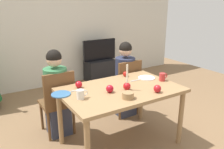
{
  "coord_description": "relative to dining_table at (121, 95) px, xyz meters",
  "views": [
    {
      "loc": [
        -1.43,
        -2.12,
        1.74
      ],
      "look_at": [
        0.0,
        0.2,
        0.87
      ],
      "focal_mm": 36.96,
      "sensor_mm": 36.0,
      "label": 1
    }
  ],
  "objects": [
    {
      "name": "chair_right",
      "position": [
        0.51,
        0.61,
        -0.15
      ],
      "size": [
        0.4,
        0.4,
        0.9
      ],
      "color": "brown",
      "rests_on": "ground"
    },
    {
      "name": "mug_right",
      "position": [
        0.62,
        -0.05,
        0.13
      ],
      "size": [
        0.12,
        0.08,
        0.1
      ],
      "color": "#B72D2D",
      "rests_on": "dining_table"
    },
    {
      "name": "mug_left",
      "position": [
        -0.53,
        -0.03,
        0.13
      ],
      "size": [
        0.13,
        0.08,
        0.1
      ],
      "color": "silver",
      "rests_on": "dining_table"
    },
    {
      "name": "tv",
      "position": [
        0.97,
        2.3,
        0.04
      ],
      "size": [
        0.79,
        0.05,
        0.46
      ],
      "color": "black",
      "rests_on": "tv_stand"
    },
    {
      "name": "fork_right",
      "position": [
        0.33,
        0.14,
        0.09
      ],
      "size": [
        0.18,
        0.02,
        0.01
      ],
      "primitive_type": "cube",
      "rotation": [
        0.0,
        0.0,
        0.01
      ],
      "color": "silver",
      "rests_on": "dining_table"
    },
    {
      "name": "back_wall",
      "position": [
        0.0,
        2.6,
        0.63
      ],
      "size": [
        6.4,
        0.1,
        2.6
      ],
      "primitive_type": "cube",
      "color": "beige",
      "rests_on": "ground"
    },
    {
      "name": "apple_far_edge",
      "position": [
        -0.41,
        0.28,
        0.13
      ],
      "size": [
        0.08,
        0.08,
        0.08
      ],
      "primitive_type": "sphere",
      "color": "red",
      "rests_on": "dining_table"
    },
    {
      "name": "ground_plane",
      "position": [
        0.0,
        0.0,
        -0.67
      ],
      "size": [
        7.68,
        7.68,
        0.0
      ],
      "primitive_type": "plane",
      "color": "brown"
    },
    {
      "name": "bowl_walnuts",
      "position": [
        -0.1,
        -0.28,
        0.12
      ],
      "size": [
        0.13,
        0.13,
        0.07
      ],
      "primitive_type": "cylinder",
      "color": "#99754C",
      "rests_on": "dining_table"
    },
    {
      "name": "apple_by_right_mug",
      "position": [
        0.29,
        -0.32,
        0.13
      ],
      "size": [
        0.09,
        0.09,
        0.09
      ],
      "primitive_type": "sphere",
      "color": "#B21920",
      "rests_on": "dining_table"
    },
    {
      "name": "dining_table",
      "position": [
        0.0,
        0.0,
        0.0
      ],
      "size": [
        1.4,
        0.9,
        0.75
      ],
      "color": "#99754C",
      "rests_on": "ground"
    },
    {
      "name": "person_left_child",
      "position": [
        -0.58,
        0.64,
        -0.1
      ],
      "size": [
        0.3,
        0.3,
        1.17
      ],
      "color": "#33384C",
      "rests_on": "ground"
    },
    {
      "name": "plate_right",
      "position": [
        0.51,
        0.14,
        0.09
      ],
      "size": [
        0.23,
        0.23,
        0.01
      ],
      "primitive_type": "cylinder",
      "color": "white",
      "rests_on": "dining_table"
    },
    {
      "name": "plate_left",
      "position": [
        -0.67,
        0.19,
        0.09
      ],
      "size": [
        0.22,
        0.22,
        0.01
      ],
      "primitive_type": "cylinder",
      "color": "teal",
      "rests_on": "dining_table"
    },
    {
      "name": "fork_left",
      "position": [
        -0.5,
        0.21,
        0.09
      ],
      "size": [
        0.18,
        0.02,
        0.01
      ],
      "primitive_type": "cube",
      "rotation": [
        0.0,
        0.0,
        -0.06
      ],
      "color": "silver",
      "rests_on": "dining_table"
    },
    {
      "name": "apple_by_left_plate",
      "position": [
        0.31,
        0.35,
        0.12
      ],
      "size": [
        0.07,
        0.07,
        0.07
      ],
      "primitive_type": "sphere",
      "color": "#B21C14",
      "rests_on": "dining_table"
    },
    {
      "name": "candle_centerpiece",
      "position": [
        0.03,
        -0.08,
        0.15
      ],
      "size": [
        0.09,
        0.09,
        0.31
      ],
      "color": "red",
      "rests_on": "dining_table"
    },
    {
      "name": "person_right_child",
      "position": [
        0.51,
        0.64,
        -0.1
      ],
      "size": [
        0.3,
        0.3,
        1.17
      ],
      "color": "#33384C",
      "rests_on": "ground"
    },
    {
      "name": "chair_left",
      "position": [
        -0.58,
        0.61,
        -0.15
      ],
      "size": [
        0.4,
        0.4,
        0.9
      ],
      "color": "brown",
      "rests_on": "ground"
    },
    {
      "name": "apple_near_candle",
      "position": [
        -0.17,
        -0.04,
        0.13
      ],
      "size": [
        0.09,
        0.09,
        0.09
      ],
      "primitive_type": "sphere",
      "color": "#AC1121",
      "rests_on": "dining_table"
    },
    {
      "name": "tv_stand",
      "position": [
        0.97,
        2.3,
        -0.43
      ],
      "size": [
        0.64,
        0.4,
        0.48
      ],
      "primitive_type": "cube",
      "color": "black",
      "rests_on": "ground"
    }
  ]
}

